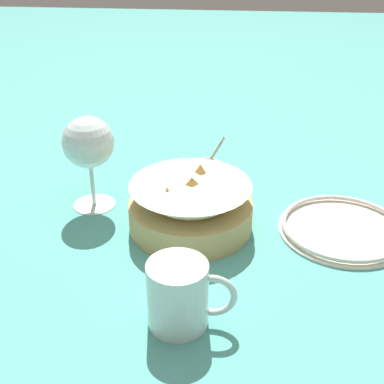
% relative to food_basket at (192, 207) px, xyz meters
% --- Properties ---
extents(ground_plane, '(4.00, 4.00, 0.00)m').
position_rel_food_basket_xyz_m(ground_plane, '(-0.00, -0.02, -0.04)').
color(ground_plane, teal).
extents(food_basket, '(0.21, 0.21, 0.10)m').
position_rel_food_basket_xyz_m(food_basket, '(0.00, 0.00, 0.00)').
color(food_basket, tan).
rests_on(food_basket, ground_plane).
extents(sauce_cup, '(0.07, 0.06, 0.10)m').
position_rel_food_basket_xyz_m(sauce_cup, '(0.01, 0.16, -0.02)').
color(sauce_cup, '#B7B7BC').
rests_on(sauce_cup, ground_plane).
extents(wine_glass, '(0.09, 0.09, 0.17)m').
position_rel_food_basket_xyz_m(wine_glass, '(-0.18, 0.06, 0.08)').
color(wine_glass, silver).
rests_on(wine_glass, ground_plane).
extents(beer_mug, '(0.12, 0.08, 0.09)m').
position_rel_food_basket_xyz_m(beer_mug, '(0.01, -0.24, 0.00)').
color(beer_mug, silver).
rests_on(beer_mug, ground_plane).
extents(side_plate, '(0.22, 0.22, 0.01)m').
position_rel_food_basket_xyz_m(side_plate, '(0.25, 0.01, -0.03)').
color(side_plate, silver).
rests_on(side_plate, ground_plane).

